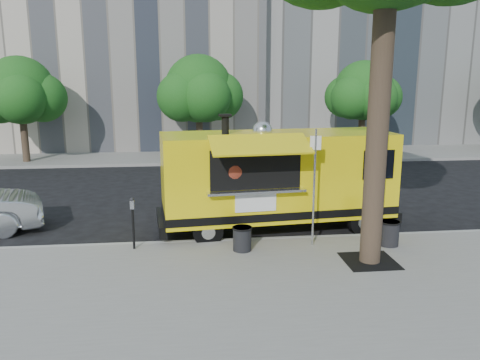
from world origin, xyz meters
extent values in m
plane|color=black|center=(0.00, 0.00, 0.00)|extent=(120.00, 120.00, 0.00)
cube|color=gray|center=(0.00, -4.00, 0.07)|extent=(60.00, 6.00, 0.15)
cube|color=#999993|center=(0.00, -0.93, 0.07)|extent=(60.00, 0.14, 0.16)
cube|color=gray|center=(0.00, 13.50, 0.07)|extent=(60.00, 5.00, 0.15)
cube|color=gray|center=(12.00, 23.00, 10.00)|extent=(20.00, 14.00, 20.00)
cylinder|color=#33261C|center=(2.60, -2.80, 3.40)|extent=(0.48, 0.48, 6.50)
cube|color=black|center=(2.60, -2.80, 0.15)|extent=(1.20, 1.20, 0.02)
cylinder|color=#33261C|center=(-10.00, 12.30, 1.45)|extent=(0.36, 0.36, 2.60)
sphere|color=#195316|center=(-10.00, 12.30, 3.79)|extent=(3.42, 3.42, 3.42)
cylinder|color=#33261C|center=(-1.00, 12.70, 1.45)|extent=(0.36, 0.36, 2.60)
sphere|color=#195316|center=(-1.00, 12.70, 3.85)|extent=(3.60, 3.60, 3.60)
cylinder|color=#33261C|center=(8.00, 12.40, 1.45)|extent=(0.36, 0.36, 2.60)
sphere|color=#195316|center=(8.00, 12.40, 3.74)|extent=(3.24, 3.24, 3.24)
cylinder|color=silver|center=(1.55, -1.55, 1.65)|extent=(0.06, 0.06, 3.00)
cube|color=white|center=(1.55, -1.55, 2.80)|extent=(0.28, 0.02, 0.35)
cylinder|color=black|center=(-3.00, -1.35, 0.68)|extent=(0.06, 0.06, 1.05)
cube|color=silver|center=(-3.00, -1.35, 1.30)|extent=(0.10, 0.08, 0.22)
sphere|color=black|center=(-3.00, -1.35, 1.43)|extent=(0.11, 0.11, 0.11)
cube|color=yellow|center=(0.93, 0.20, 1.68)|extent=(6.70, 2.83, 2.36)
cube|color=black|center=(0.93, 0.20, 0.72)|extent=(6.72, 2.85, 0.22)
cube|color=black|center=(4.25, 0.52, 0.45)|extent=(0.38, 2.10, 0.30)
cube|color=black|center=(-2.39, -0.12, 0.45)|extent=(0.38, 2.10, 0.30)
cube|color=black|center=(4.19, 0.52, 2.05)|extent=(0.22, 1.76, 0.95)
cylinder|color=black|center=(3.27, -0.50, 0.40)|extent=(0.83, 0.36, 0.80)
cylinder|color=black|center=(3.09, 1.34, 0.40)|extent=(0.83, 0.36, 0.80)
cylinder|color=black|center=(-1.12, -0.93, 0.40)|extent=(0.83, 0.36, 0.80)
cylinder|color=black|center=(-1.30, 0.91, 0.40)|extent=(0.83, 0.36, 0.80)
cube|color=black|center=(0.14, -0.93, 2.05)|extent=(2.41, 0.41, 1.05)
cube|color=silver|center=(0.15, -1.08, 1.49)|extent=(2.63, 0.60, 0.06)
cube|color=yellow|center=(0.19, -1.45, 2.77)|extent=(2.59, 1.19, 0.42)
cube|color=white|center=(0.14, -1.01, 1.18)|extent=(1.10, 0.15, 0.50)
cylinder|color=black|center=(-0.56, 0.05, 3.11)|extent=(0.20, 0.20, 0.55)
sphere|color=silver|center=(0.51, 0.36, 2.91)|extent=(0.56, 0.56, 0.56)
sphere|color=maroon|center=(-0.44, -0.69, 2.00)|extent=(0.84, 0.84, 0.84)
cylinder|color=#FF590C|center=(-0.42, -0.92, 1.87)|extent=(0.35, 0.15, 0.34)
cylinder|color=black|center=(-0.30, -1.76, 0.45)|extent=(0.46, 0.46, 0.60)
cylinder|color=black|center=(-0.30, -1.76, 0.73)|extent=(0.50, 0.50, 0.04)
cylinder|color=black|center=(3.50, -1.80, 0.47)|extent=(0.49, 0.49, 0.64)
cylinder|color=black|center=(3.50, -1.80, 0.77)|extent=(0.54, 0.54, 0.04)
camera|label=1|loc=(-1.55, -12.76, 4.34)|focal=35.00mm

